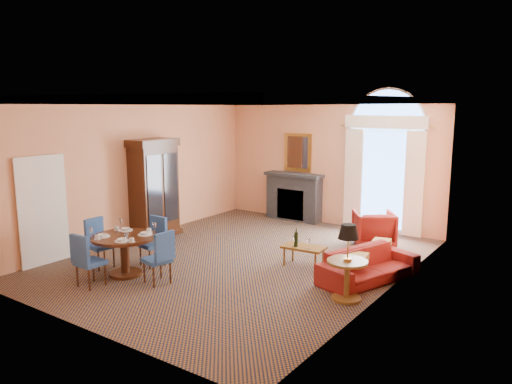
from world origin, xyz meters
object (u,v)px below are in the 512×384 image
Objects in this scene: coffee_table at (303,247)px; armchair at (374,229)px; dining_table at (124,246)px; side_table at (348,255)px; armoire at (154,190)px; sofa at (369,265)px.

armchair is at bearing 69.76° from coffee_table.
armchair is 2.18m from coffee_table.
dining_table is 5.29m from armchair.
side_table reaches higher than coffee_table.
coffee_table is at bearing 0.70° from armoire.
side_table is (1.37, -1.00, 0.35)m from coffee_table.
armoire reaches higher than dining_table.
armoire is at bearing 175.68° from coffee_table.
coffee_table reaches higher than sofa.
armoire is 4.01m from coffee_table.
armchair reaches higher than sofa.
coffee_table is at bearing 143.90° from side_table.
armoire is 5.33m from sofa.
side_table is at bearing 70.06° from armchair.
armchair is at bearing 104.45° from side_table.
side_table is at bearing 18.35° from dining_table.
armoire reaches higher than armchair.
coffee_table is at bearing 40.39° from armchair.
sofa is at bearing 31.35° from dining_table.
sofa is (3.73, 2.27, -0.27)m from dining_table.
armoire is 5.06m from armchair.
armchair is 1.02× the size of coffee_table.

